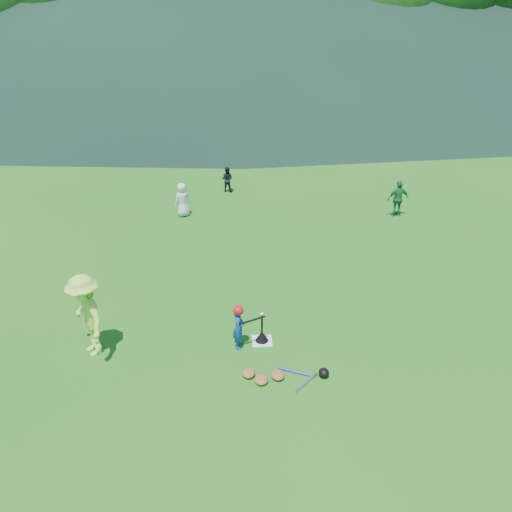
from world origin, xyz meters
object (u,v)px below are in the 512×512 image
at_px(adult_coach, 87,316).
at_px(batting_tee, 262,337).
at_px(batter_child, 239,327).
at_px(fielder_b, 227,179).
at_px(fielder_c, 398,199).
at_px(equipment_pile, 278,375).
at_px(fielder_a, 182,200).
at_px(home_plate, 262,341).

distance_m(adult_coach, batting_tee, 3.84).
distance_m(batter_child, fielder_b, 10.22).
distance_m(adult_coach, fielder_c, 11.64).
distance_m(fielder_c, equipment_pile, 9.81).
relative_size(fielder_a, fielder_c, 0.93).
bearing_deg(adult_coach, home_plate, 59.82).
bearing_deg(fielder_c, adult_coach, 31.99).
height_order(batter_child, equipment_pile, batter_child).
bearing_deg(adult_coach, batting_tee, 59.82).
bearing_deg(fielder_a, adult_coach, 47.03).
relative_size(batter_child, equipment_pile, 0.58).
height_order(home_plate, equipment_pile, equipment_pile).
xyz_separation_m(fielder_a, fielder_c, (7.64, -0.42, 0.05)).
distance_m(adult_coach, fielder_a, 7.89).
xyz_separation_m(adult_coach, fielder_b, (2.99, 10.24, -0.45)).
bearing_deg(adult_coach, batter_child, 57.39).
height_order(home_plate, fielder_b, fielder_b).
distance_m(batting_tee, equipment_pile, 1.28).
height_order(batter_child, fielder_c, fielder_c).
bearing_deg(batter_child, fielder_a, 16.76).
bearing_deg(batter_child, equipment_pile, -141.00).
bearing_deg(home_plate, fielder_b, 94.32).
distance_m(fielder_a, fielder_c, 7.65).
bearing_deg(equipment_pile, fielder_c, 58.97).
height_order(adult_coach, fielder_b, adult_coach).
bearing_deg(fielder_c, fielder_a, -10.21).
bearing_deg(batter_child, home_plate, -69.25).
bearing_deg(batting_tee, batter_child, -162.79).
height_order(fielder_a, fielder_b, fielder_a).
height_order(fielder_a, equipment_pile, fielder_a).
distance_m(fielder_a, batting_tee, 7.93).
bearing_deg(batting_tee, fielder_b, 94.32).
relative_size(home_plate, batter_child, 0.43).
xyz_separation_m(fielder_c, batting_tee, (-5.30, -7.14, -0.53)).
height_order(fielder_b, equipment_pile, fielder_b).
height_order(fielder_a, fielder_c, fielder_c).
height_order(batter_child, batting_tee, batter_child).
bearing_deg(equipment_pile, home_plate, 101.23).
bearing_deg(fielder_b, batting_tee, 112.79).
xyz_separation_m(home_plate, fielder_c, (5.30, 7.14, 0.65)).
height_order(fielder_b, batting_tee, fielder_b).
bearing_deg(batter_child, batting_tee, -69.25).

